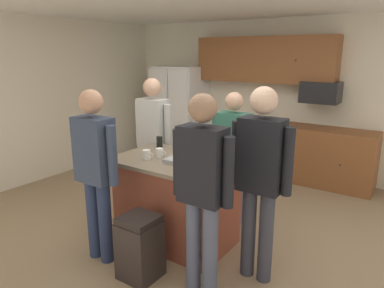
# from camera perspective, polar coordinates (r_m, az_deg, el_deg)

# --- Properties ---
(floor) EXTENTS (7.04, 7.04, 0.00)m
(floor) POSITION_cam_1_polar(r_m,az_deg,el_deg) (4.24, 0.95, -14.26)
(floor) COLOR #937A5B
(floor) RESTS_ON ground
(back_wall) EXTENTS (6.40, 0.10, 2.60)m
(back_wall) POSITION_cam_1_polar(r_m,az_deg,el_deg) (6.29, 15.32, 7.27)
(back_wall) COLOR beige
(back_wall) RESTS_ON ground
(side_wall_left) EXTENTS (0.10, 5.60, 2.60)m
(side_wall_left) POSITION_cam_1_polar(r_m,az_deg,el_deg) (6.13, -24.97, 6.26)
(side_wall_left) COLOR beige
(side_wall_left) RESTS_ON ground
(cabinet_run_upper) EXTENTS (2.40, 0.38, 0.75)m
(cabinet_run_upper) POSITION_cam_1_polar(r_m,az_deg,el_deg) (6.20, 11.51, 13.20)
(cabinet_run_upper) COLOR brown
(cabinet_run_lower) EXTENTS (1.80, 0.63, 0.90)m
(cabinet_run_lower) POSITION_cam_1_polar(r_m,az_deg,el_deg) (5.98, 19.17, -1.71)
(cabinet_run_lower) COLOR brown
(cabinet_run_lower) RESTS_ON ground
(refrigerator) EXTENTS (0.92, 0.76, 1.79)m
(refrigerator) POSITION_cam_1_polar(r_m,az_deg,el_deg) (6.91, -1.99, 4.99)
(refrigerator) COLOR white
(refrigerator) RESTS_ON ground
(microwave_over_range) EXTENTS (0.56, 0.40, 0.32)m
(microwave_over_range) POSITION_cam_1_polar(r_m,az_deg,el_deg) (5.81, 20.05, 7.85)
(microwave_over_range) COLOR black
(kitchen_island) EXTENTS (1.33, 0.88, 0.94)m
(kitchen_island) POSITION_cam_1_polar(r_m,az_deg,el_deg) (3.90, -2.52, -9.08)
(kitchen_island) COLOR brown
(kitchen_island) RESTS_ON ground
(person_host_foreground) EXTENTS (0.57, 0.23, 1.72)m
(person_host_foreground) POSITION_cam_1_polar(r_m,az_deg,el_deg) (3.51, -15.32, -3.33)
(person_host_foreground) COLOR #232D4C
(person_host_foreground) RESTS_ON ground
(person_guest_right) EXTENTS (0.57, 0.23, 1.74)m
(person_guest_right) POSITION_cam_1_polar(r_m,az_deg,el_deg) (4.58, -6.25, 1.41)
(person_guest_right) COLOR tan
(person_guest_right) RESTS_ON ground
(person_guest_left) EXTENTS (0.57, 0.22, 1.60)m
(person_guest_left) POSITION_cam_1_polar(r_m,az_deg,el_deg) (4.23, 6.59, -0.94)
(person_guest_left) COLOR #4C5166
(person_guest_left) RESTS_ON ground
(person_elder_center) EXTENTS (0.57, 0.23, 1.77)m
(person_elder_center) POSITION_cam_1_polar(r_m,az_deg,el_deg) (3.13, 10.95, -4.48)
(person_elder_center) COLOR #383842
(person_elder_center) RESTS_ON ground
(person_guest_by_door) EXTENTS (0.57, 0.23, 1.74)m
(person_guest_by_door) POSITION_cam_1_polar(r_m,az_deg,el_deg) (2.89, 1.65, -6.32)
(person_guest_by_door) COLOR #4C5166
(person_guest_by_door) RESTS_ON ground
(mug_ceramic_white) EXTENTS (0.13, 0.08, 0.11)m
(mug_ceramic_white) POSITION_cam_1_polar(r_m,az_deg,el_deg) (3.75, -7.33, -1.74)
(mug_ceramic_white) COLOR white
(mug_ceramic_white) RESTS_ON kitchen_island
(glass_pilsner) EXTENTS (0.07, 0.07, 0.13)m
(glass_pilsner) POSITION_cam_1_polar(r_m,az_deg,el_deg) (3.91, 0.08, -0.74)
(glass_pilsner) COLOR black
(glass_pilsner) RESTS_ON kitchen_island
(glass_dark_ale) EXTENTS (0.07, 0.07, 0.15)m
(glass_dark_ale) POSITION_cam_1_polar(r_m,az_deg,el_deg) (4.16, -5.27, 0.23)
(glass_dark_ale) COLOR black
(glass_dark_ale) RESTS_ON kitchen_island
(tumbler_amber) EXTENTS (0.06, 0.06, 0.14)m
(tumbler_amber) POSITION_cam_1_polar(r_m,az_deg,el_deg) (3.38, 3.17, -3.12)
(tumbler_amber) COLOR #321717
(tumbler_amber) RESTS_ON kitchen_island
(glass_short_whisky) EXTENTS (0.07, 0.07, 0.14)m
(glass_short_whisky) POSITION_cam_1_polar(r_m,az_deg,el_deg) (3.75, 2.06, -1.39)
(glass_short_whisky) COLOR black
(glass_short_whisky) RESTS_ON kitchen_island
(mug_blue_stoneware) EXTENTS (0.12, 0.08, 0.10)m
(mug_blue_stoneware) POSITION_cam_1_polar(r_m,az_deg,el_deg) (3.81, -5.22, -1.45)
(mug_blue_stoneware) COLOR white
(mug_blue_stoneware) RESTS_ON kitchen_island
(serving_tray) EXTENTS (0.44, 0.30, 0.04)m
(serving_tray) POSITION_cam_1_polar(r_m,az_deg,el_deg) (3.61, -0.59, -2.77)
(serving_tray) COLOR #B7B7BC
(serving_tray) RESTS_ON kitchen_island
(trash_bin) EXTENTS (0.34, 0.34, 0.61)m
(trash_bin) POSITION_cam_1_polar(r_m,az_deg,el_deg) (3.43, -8.42, -16.14)
(trash_bin) COLOR black
(trash_bin) RESTS_ON ground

